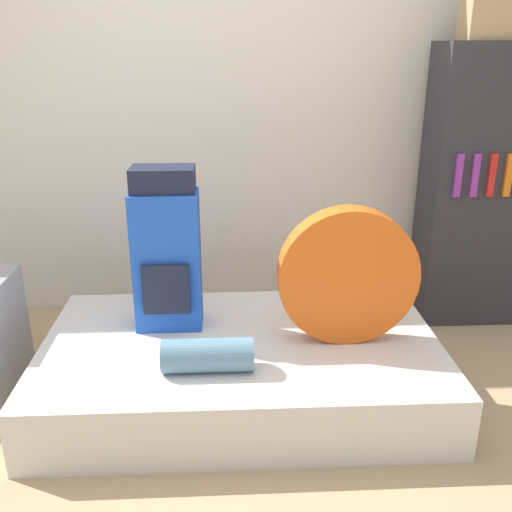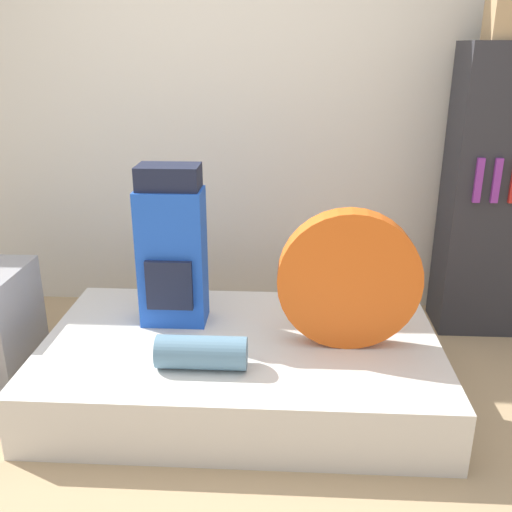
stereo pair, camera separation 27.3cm
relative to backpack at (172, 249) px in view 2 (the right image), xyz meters
name	(u,v)px [view 2 (the right image)]	position (x,y,z in m)	size (l,w,h in m)	color
ground_plane	(202,459)	(0.24, -0.73, -0.72)	(16.00, 16.00, 0.00)	tan
wall_back	(233,114)	(0.24, 0.96, 0.58)	(8.00, 0.05, 2.60)	silver
bed	(241,365)	(0.37, -0.19, -0.57)	(2.00, 1.19, 0.31)	silver
backpack	(172,249)	(0.00, 0.00, 0.00)	(0.34, 0.24, 0.85)	blue
tent_bag	(349,280)	(0.89, -0.21, -0.07)	(0.69, 0.13, 0.69)	#E05B19
sleeping_roll	(202,352)	(0.21, -0.47, -0.33)	(0.42, 0.16, 0.16)	#5B849E
bookshelf	(500,194)	(1.87, 0.67, 0.15)	(0.63, 0.38, 1.74)	#2D2D33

